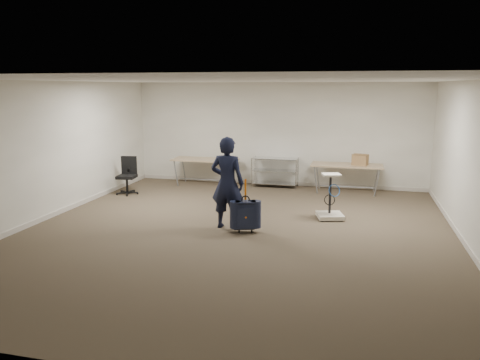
# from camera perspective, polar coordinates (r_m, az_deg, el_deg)

# --- Properties ---
(ground) EXTENTS (9.00, 9.00, 0.00)m
(ground) POSITION_cam_1_polar(r_m,az_deg,el_deg) (8.82, -0.48, -6.40)
(ground) COLOR #423728
(ground) RESTS_ON ground
(room_shell) EXTENTS (8.00, 9.00, 9.00)m
(room_shell) POSITION_cam_1_polar(r_m,az_deg,el_deg) (10.09, 1.49, -3.81)
(room_shell) COLOR beige
(room_shell) RESTS_ON ground
(folding_table_left) EXTENTS (1.80, 0.75, 0.73)m
(folding_table_left) POSITION_cam_1_polar(r_m,az_deg,el_deg) (12.89, -4.25, 2.34)
(folding_table_left) COLOR tan
(folding_table_left) RESTS_ON ground
(folding_table_right) EXTENTS (1.80, 0.75, 0.73)m
(folding_table_right) POSITION_cam_1_polar(r_m,az_deg,el_deg) (12.25, 12.89, 1.61)
(folding_table_right) COLOR tan
(folding_table_right) RESTS_ON ground
(wire_shelf) EXTENTS (1.22, 0.47, 0.80)m
(wire_shelf) POSITION_cam_1_polar(r_m,az_deg,el_deg) (12.71, 4.28, 1.13)
(wire_shelf) COLOR silver
(wire_shelf) RESTS_ON ground
(person) EXTENTS (0.67, 0.46, 1.77)m
(person) POSITION_cam_1_polar(r_m,az_deg,el_deg) (8.88, -1.56, -0.37)
(person) COLOR black
(person) RESTS_ON ground
(suitcase) EXTENTS (0.42, 0.32, 1.02)m
(suitcase) POSITION_cam_1_polar(r_m,az_deg,el_deg) (8.71, 0.67, -4.25)
(suitcase) COLOR black
(suitcase) RESTS_ON ground
(office_chair) EXTENTS (0.57, 0.57, 0.94)m
(office_chair) POSITION_cam_1_polar(r_m,az_deg,el_deg) (12.22, -13.55, -0.31)
(office_chair) COLOR black
(office_chair) RESTS_ON ground
(equipment_cart) EXTENTS (0.63, 0.63, 0.94)m
(equipment_cart) POSITION_cam_1_polar(r_m,az_deg,el_deg) (9.83, 10.94, -3.24)
(equipment_cart) COLOR beige
(equipment_cart) RESTS_ON ground
(cardboard_box) EXTENTS (0.43, 0.37, 0.28)m
(cardboard_box) POSITION_cam_1_polar(r_m,az_deg,el_deg) (12.20, 14.44, 2.41)
(cardboard_box) COLOR #9C6C48
(cardboard_box) RESTS_ON folding_table_right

